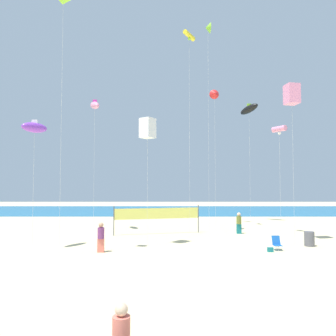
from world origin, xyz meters
TOP-DOWN VIEW (x-y plane):
  - ground_plane at (0.00, 0.00)m, footprint 120.00×120.00m
  - ocean_band at (0.00, 35.27)m, footprint 120.00×20.00m
  - beachgoer_olive_shirt at (4.84, 11.09)m, footprint 0.41×0.41m
  - beachgoer_plum_shirt at (-5.34, 3.64)m, footprint 0.42×0.42m
  - folding_beach_chair at (5.75, 4.31)m, footprint 0.52×0.65m
  - trash_barrel at (8.39, 5.58)m, footprint 0.66×0.66m
  - volleyball_net at (-2.09, 10.88)m, footprint 7.14×1.81m
  - beach_handbag at (5.15, 3.72)m, footprint 0.36×0.18m
  - kite_yellow_tube at (0.61, 10.28)m, footprint 1.14×1.58m
  - kite_red_delta at (3.71, 16.91)m, footprint 1.05×0.57m
  - kite_pink_tube at (8.29, 10.77)m, footprint 1.10×1.32m
  - kite_lime_delta at (2.63, 13.67)m, footprint 0.52×1.02m
  - kite_pink_box at (7.95, 7.00)m, footprint 1.05×1.05m
  - kite_violet_inflatable at (-9.92, 4.42)m, footprint 1.55×1.98m
  - kite_pink_inflatable at (-7.85, 12.46)m, footprint 1.52×2.09m
  - kite_black_inflatable at (7.94, 19.34)m, footprint 2.23×2.36m
  - kite_white_box at (-2.60, 5.64)m, footprint 1.20×1.20m
  - kite_lime_diamond at (-7.54, 2.51)m, footprint 0.85×0.86m

SIDE VIEW (x-z plane):
  - ground_plane at x=0.00m, z-range 0.00..0.00m
  - ocean_band at x=0.00m, z-range 0.00..0.01m
  - beach_handbag at x=5.15m, z-range 0.00..0.29m
  - folding_beach_chair at x=5.75m, z-range 0.02..0.91m
  - trash_barrel at x=8.39m, z-range 0.00..0.99m
  - beachgoer_olive_shirt at x=4.84m, z-range 0.06..1.85m
  - beachgoer_plum_shirt at x=-5.34m, z-range 0.06..1.89m
  - volleyball_net at x=-2.09m, z-range 0.43..2.83m
  - kite_violet_inflatable at x=-9.92m, z-range 3.68..12.09m
  - kite_white_box at x=-2.60m, z-range 3.68..12.44m
  - kite_pink_tube at x=8.29m, z-range 4.29..13.43m
  - kite_pink_box at x=7.95m, z-range 5.04..16.60m
  - kite_pink_inflatable at x=-7.85m, z-range 5.39..17.31m
  - kite_black_inflatable at x=7.94m, z-range 5.96..19.30m
  - kite_red_delta at x=3.71m, z-range 6.57..20.77m
  - kite_lime_diamond at x=-7.54m, z-range 7.39..23.05m
  - kite_yellow_tube at x=0.61m, z-range 8.22..25.25m
  - kite_lime_delta at x=2.63m, z-range 9.28..28.94m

